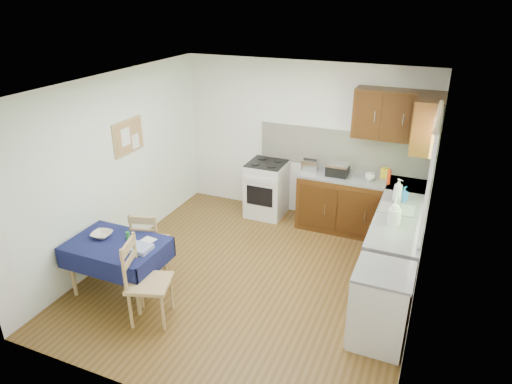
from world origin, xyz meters
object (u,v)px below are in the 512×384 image
at_px(dining_table, 117,250).
at_px(sandwich_press, 338,169).
at_px(toaster, 310,165).
at_px(chair_far, 148,241).
at_px(dish_rack, 397,208).
at_px(kettle, 394,215).
at_px(chair_near, 144,279).

distance_m(dining_table, sandwich_press, 3.36).
bearing_deg(toaster, chair_far, -110.03).
distance_m(sandwich_press, dish_rack, 1.32).
distance_m(toaster, kettle, 1.93).
bearing_deg(kettle, toaster, 137.47).
relative_size(chair_far, kettle, 3.45).
distance_m(dining_table, chair_near, 0.68).
xyz_separation_m(toaster, sandwich_press, (0.44, -0.03, 0.00)).
bearing_deg(chair_near, toaster, -35.85).
height_order(dining_table, dish_rack, dish_rack).
xyz_separation_m(dining_table, dish_rack, (3.01, 1.76, 0.34)).
height_order(dining_table, chair_near, chair_near).
xyz_separation_m(sandwich_press, dish_rack, (0.98, -0.88, -0.07)).
height_order(chair_near, dish_rack, dish_rack).
bearing_deg(kettle, sandwich_press, 127.71).
relative_size(dining_table, sandwich_press, 3.66).
bearing_deg(chair_far, chair_near, 107.39).
distance_m(dish_rack, kettle, 0.41).
height_order(chair_far, sandwich_press, sandwich_press).
height_order(chair_far, chair_near, chair_near).
bearing_deg(sandwich_press, toaster, 156.04).
bearing_deg(kettle, chair_far, -163.30).
height_order(chair_near, toaster, toaster).
bearing_deg(toaster, dish_rack, -18.34).
distance_m(chair_near, toaster, 3.17).
xyz_separation_m(dish_rack, kettle, (0.01, -0.39, 0.09)).
relative_size(dining_table, chair_near, 1.13).
bearing_deg(sandwich_press, dish_rack, -61.89).
xyz_separation_m(chair_near, toaster, (0.99, 2.98, 0.45)).
bearing_deg(dish_rack, kettle, -77.51).
distance_m(dining_table, chair_far, 0.51).
bearing_deg(chair_near, sandwich_press, -43.33).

